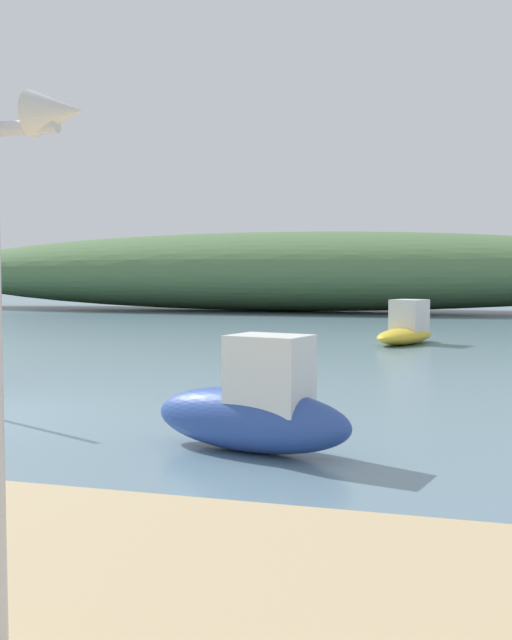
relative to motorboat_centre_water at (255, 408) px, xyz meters
The scene contains 3 objects.
distant_hill 35.72m from the motorboat_centre_water, 103.89° to the left, with size 47.76×10.01×4.68m, color #517547.
motorboat_centre_water is the anchor object (origin of this frame).
motorboat_outer_mooring 14.71m from the motorboat_centre_water, 87.34° to the left, with size 2.13×3.19×1.36m.
Camera 1 is at (7.07, -9.39, 2.10)m, focal length 41.60 mm.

